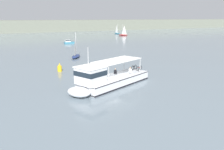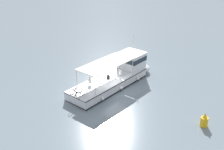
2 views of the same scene
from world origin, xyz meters
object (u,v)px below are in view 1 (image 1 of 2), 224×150
object	(u,v)px
sailboat_near_starboard	(76,55)
sailboat_off_bow	(123,35)
sailboat_far_right	(117,33)
channel_buoy	(60,68)
ferry_main	(107,80)
motorboat_near_port	(69,42)

from	to	relation	value
sailboat_near_starboard	sailboat_off_bow	bearing A→B (deg)	49.73
sailboat_far_right	channel_buoy	size ratio (longest dim) A/B	3.86
channel_buoy	ferry_main	bearing A→B (deg)	-77.19
sailboat_off_bow	ferry_main	bearing A→B (deg)	-122.53
sailboat_far_right	channel_buoy	world-z (taller)	sailboat_far_right
ferry_main	sailboat_near_starboard	distance (m)	23.24
sailboat_near_starboard	motorboat_near_port	world-z (taller)	sailboat_near_starboard
sailboat_near_starboard	sailboat_far_right	world-z (taller)	same
sailboat_near_starboard	channel_buoy	world-z (taller)	sailboat_near_starboard
motorboat_near_port	channel_buoy	bearing A→B (deg)	-110.34
sailboat_near_starboard	motorboat_near_port	size ratio (longest dim) A/B	1.50
sailboat_off_bow	sailboat_far_right	distance (m)	12.22
ferry_main	channel_buoy	distance (m)	11.81
motorboat_near_port	channel_buoy	world-z (taller)	channel_buoy
sailboat_far_right	motorboat_near_port	bearing A→B (deg)	-138.47
sailboat_off_bow	motorboat_near_port	world-z (taller)	sailboat_off_bow
sailboat_off_bow	channel_buoy	size ratio (longest dim) A/B	3.86
sailboat_near_starboard	channel_buoy	bearing A→B (deg)	-121.21
sailboat_near_starboard	ferry_main	bearing A→B (deg)	-100.55
ferry_main	sailboat_off_bow	bearing A→B (deg)	57.47
sailboat_off_bow	channel_buoy	distance (m)	77.72
sailboat_near_starboard	sailboat_far_right	size ratio (longest dim) A/B	1.00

